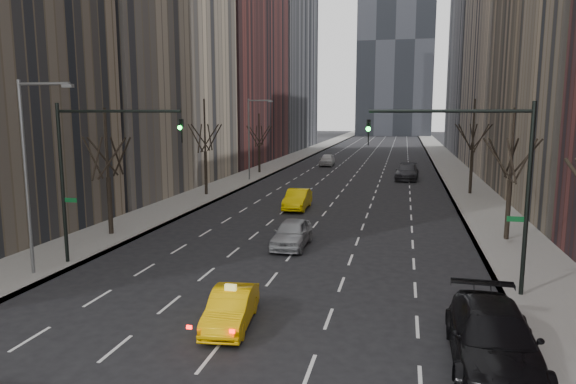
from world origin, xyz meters
The scene contains 19 objects.
sidewalk_left centered at (-12.25, 70.00, 0.07)m, with size 4.50×320.00×0.15m, color slate.
sidewalk_right centered at (12.25, 70.00, 0.07)m, with size 4.50×320.00×0.15m, color slate.
bld_left_far centered at (-21.50, 66.00, 22.00)m, with size 14.00×28.00×44.00m, color brown.
bld_left_deep centered at (-21.50, 96.00, 30.00)m, with size 14.00×30.00×60.00m, color slate.
tree_lw_b centered at (-12.00, 18.00, 3.72)m, with size 3.36×3.50×7.82m.
tree_lw_c centered at (-12.00, 34.00, 4.04)m, with size 3.36×3.50×8.74m.
tree_lw_d centered at (-12.00, 52.00, 3.56)m, with size 3.36×3.50×7.36m.
tree_rw_b centered at (12.00, 22.00, 3.72)m, with size 3.36×3.50×7.82m.
tree_rw_c centered at (12.00, 40.00, 4.04)m, with size 3.36×3.50×8.74m.
traffic_mast_left centered at (-9.11, 12.00, 5.49)m, with size 6.69×0.39×8.00m.
traffic_mast_right centered at (9.11, 12.00, 5.49)m, with size 6.69×0.39×8.00m.
streetlight_near centered at (-10.84, 10.00, 5.62)m, with size 2.83×0.22×9.00m.
streetlight_far centered at (-10.84, 45.00, 5.62)m, with size 2.83×0.22×9.00m.
taxi_sedan centered at (-0.13, 6.59, 0.67)m, with size 1.42×4.08×1.34m, color #F5B705.
silver_sedan_ahead centered at (-0.35, 17.96, 0.79)m, with size 1.87×4.64×1.58m, color #919498.
parked_suv_black centered at (8.64, 5.44, 0.91)m, with size 2.56×6.30×1.83m, color black.
far_taxi centered at (-2.39, 29.44, 0.79)m, with size 1.67×4.78×1.57m, color yellow.
far_suv_grey centered at (6.22, 49.91, 0.89)m, with size 2.50×6.14×1.78m, color #2F2F34.
far_car_white centered at (-5.02, 63.29, 0.85)m, with size 2.00×4.96×1.69m, color #BCBCBC.
Camera 1 is at (5.81, -10.25, 7.72)m, focal length 32.00 mm.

